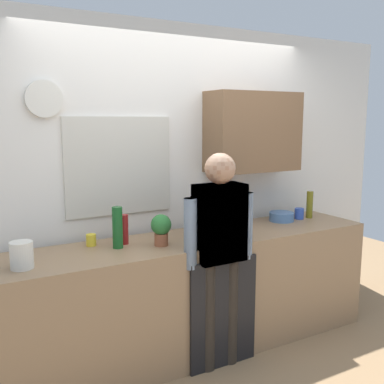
{
  "coord_description": "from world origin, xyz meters",
  "views": [
    {
      "loc": [
        -1.69,
        -2.59,
        1.84
      ],
      "look_at": [
        -0.09,
        0.25,
        1.29
      ],
      "focal_mm": 41.46,
      "sensor_mm": 36.0,
      "label": 1
    }
  ],
  "objects": [
    {
      "name": "dishwasher_panel",
      "position": [
        0.02,
        -0.03,
        0.41
      ],
      "size": [
        0.56,
        0.02,
        0.83
      ],
      "primitive_type": "cube",
      "color": "black",
      "rests_on": "ground_plane"
    },
    {
      "name": "bottle_green_wine",
      "position": [
        -0.65,
        0.33,
        1.07
      ],
      "size": [
        0.07,
        0.07,
        0.3
      ],
      "primitive_type": "cylinder",
      "color": "#195923",
      "rests_on": "kitchen_counter"
    },
    {
      "name": "potted_plant",
      "position": [
        -0.35,
        0.24,
        1.05
      ],
      "size": [
        0.15,
        0.15,
        0.23
      ],
      "color": "#9E5638",
      "rests_on": "kitchen_counter"
    },
    {
      "name": "mixing_bowl",
      "position": [
        0.93,
        0.41,
        0.96
      ],
      "size": [
        0.22,
        0.22,
        0.08
      ],
      "primitive_type": "cylinder",
      "color": "#4C72A5",
      "rests_on": "kitchen_counter"
    },
    {
      "name": "cup_yellow_cup",
      "position": [
        -0.8,
        0.48,
        0.96
      ],
      "size": [
        0.07,
        0.07,
        0.09
      ],
      "primitive_type": "cylinder",
      "color": "yellow",
      "rests_on": "kitchen_counter"
    },
    {
      "name": "person_guest",
      "position": [
        0.0,
        0.0,
        0.95
      ],
      "size": [
        0.57,
        0.22,
        1.6
      ],
      "rotation": [
        0.0,
        0.0,
        2.88
      ],
      "color": "brown",
      "rests_on": "ground_plane"
    },
    {
      "name": "person_at_sink",
      "position": [
        0.0,
        0.0,
        0.95
      ],
      "size": [
        0.57,
        0.22,
        1.6
      ],
      "rotation": [
        0.0,
        0.0,
        -0.02
      ],
      "color": "brown",
      "rests_on": "ground_plane"
    },
    {
      "name": "storage_canister",
      "position": [
        -1.31,
        0.2,
        1.01
      ],
      "size": [
        0.14,
        0.14,
        0.17
      ],
      "primitive_type": "cylinder",
      "color": "silver",
      "rests_on": "kitchen_counter"
    },
    {
      "name": "ground_plane",
      "position": [
        0.0,
        0.0,
        0.0
      ],
      "size": [
        8.0,
        8.0,
        0.0
      ],
      "primitive_type": "plane",
      "color": "#8C6D4C"
    },
    {
      "name": "bottle_olive_oil",
      "position": [
        1.25,
        0.39,
        1.05
      ],
      "size": [
        0.06,
        0.06,
        0.25
      ],
      "primitive_type": "cylinder",
      "color": "olive",
      "rests_on": "kitchen_counter"
    },
    {
      "name": "kitchen_counter",
      "position": [
        0.0,
        0.3,
        0.46
      ],
      "size": [
        3.01,
        0.64,
        0.92
      ],
      "primitive_type": "cube",
      "color": "#937251",
      "rests_on": "ground_plane"
    },
    {
      "name": "back_wall_assembly",
      "position": [
        0.08,
        0.7,
        1.36
      ],
      "size": [
        4.61,
        0.42,
        2.6
      ],
      "color": "white",
      "rests_on": "ground_plane"
    },
    {
      "name": "cup_blue_mug",
      "position": [
        1.13,
        0.4,
        0.97
      ],
      "size": [
        0.08,
        0.08,
        0.1
      ],
      "primitive_type": "cylinder",
      "color": "#3351B2",
      "rests_on": "kitchen_counter"
    },
    {
      "name": "coffee_maker",
      "position": [
        0.07,
        0.33,
        1.07
      ],
      "size": [
        0.2,
        0.2,
        0.33
      ],
      "color": "black",
      "rests_on": "kitchen_counter"
    },
    {
      "name": "bottle_red_vinegar",
      "position": [
        -0.57,
        0.41,
        1.03
      ],
      "size": [
        0.06,
        0.06,
        0.22
      ],
      "primitive_type": "cylinder",
      "color": "maroon",
      "rests_on": "kitchen_counter"
    }
  ]
}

